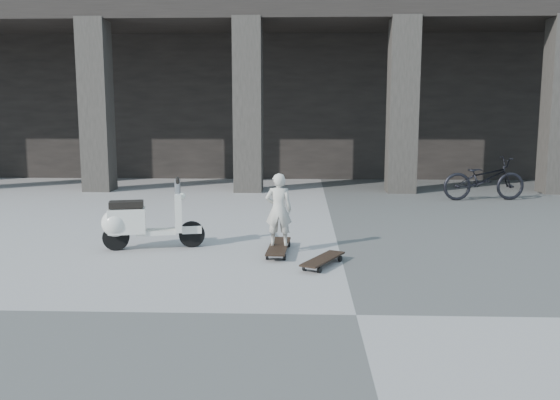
{
  "coord_description": "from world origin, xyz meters",
  "views": [
    {
      "loc": [
        -0.52,
        -5.4,
        1.93
      ],
      "look_at": [
        -0.83,
        2.92,
        0.65
      ],
      "focal_mm": 38.0,
      "sensor_mm": 36.0,
      "label": 1
    }
  ],
  "objects_px": {
    "longboard": "(279,247)",
    "child": "(279,210)",
    "skateboard_spare": "(323,260)",
    "scooter": "(136,222)",
    "bicycle": "(484,179)"
  },
  "relations": [
    {
      "from": "skateboard_spare",
      "to": "child",
      "type": "distance_m",
      "value": 1.02
    },
    {
      "from": "bicycle",
      "to": "scooter",
      "type": "bearing_deg",
      "value": 121.77
    },
    {
      "from": "longboard",
      "to": "skateboard_spare",
      "type": "distance_m",
      "value": 0.87
    },
    {
      "from": "bicycle",
      "to": "skateboard_spare",
      "type": "bearing_deg",
      "value": 141.15
    },
    {
      "from": "longboard",
      "to": "bicycle",
      "type": "distance_m",
      "value": 6.45
    },
    {
      "from": "skateboard_spare",
      "to": "scooter",
      "type": "bearing_deg",
      "value": 99.92
    },
    {
      "from": "child",
      "to": "scooter",
      "type": "bearing_deg",
      "value": -3.1
    },
    {
      "from": "child",
      "to": "longboard",
      "type": "bearing_deg",
      "value": 105.15
    },
    {
      "from": "scooter",
      "to": "skateboard_spare",
      "type": "bearing_deg",
      "value": -30.34
    },
    {
      "from": "longboard",
      "to": "child",
      "type": "xyz_separation_m",
      "value": [
        -0.0,
        0.0,
        0.51
      ]
    },
    {
      "from": "skateboard_spare",
      "to": "bicycle",
      "type": "bearing_deg",
      "value": -5.75
    },
    {
      "from": "longboard",
      "to": "scooter",
      "type": "distance_m",
      "value": 2.01
    },
    {
      "from": "longboard",
      "to": "child",
      "type": "height_order",
      "value": "child"
    },
    {
      "from": "child",
      "to": "scooter",
      "type": "height_order",
      "value": "child"
    },
    {
      "from": "skateboard_spare",
      "to": "child",
      "type": "bearing_deg",
      "value": 68.55
    }
  ]
}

